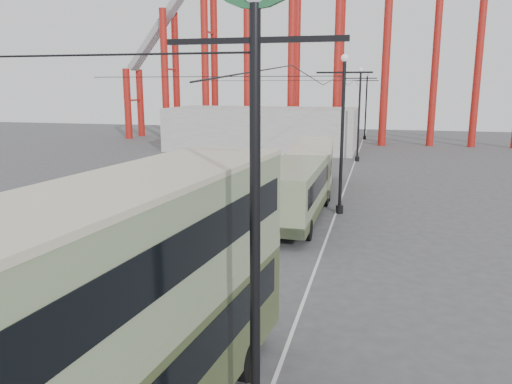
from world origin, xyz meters
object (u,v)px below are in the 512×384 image
(lamp_post_near, at_px, (255,67))
(double_decker_bus, at_px, (136,304))
(pedestrian, at_px, (203,248))
(single_decker_cream, at_px, (313,164))
(single_decker_green, at_px, (298,187))

(lamp_post_near, distance_m, double_decker_bus, 5.23)
(lamp_post_near, xyz_separation_m, double_decker_bus, (-2.45, -0.13, -4.62))
(lamp_post_near, height_order, pedestrian, lamp_post_near)
(lamp_post_near, xyz_separation_m, single_decker_cream, (-2.53, 27.51, -5.94))
(double_decker_bus, distance_m, single_decker_cream, 27.67)
(single_decker_green, height_order, pedestrian, single_decker_green)
(lamp_post_near, relative_size, pedestrian, 5.50)
(double_decker_bus, height_order, single_decker_green, double_decker_bus)
(single_decker_cream, relative_size, pedestrian, 5.67)
(double_decker_bus, relative_size, single_decker_green, 0.93)
(double_decker_bus, xyz_separation_m, single_decker_green, (0.19, 19.23, -1.35))
(double_decker_bus, xyz_separation_m, single_decker_cream, (-0.08, 27.64, -1.32))
(pedestrian, bearing_deg, lamp_post_near, 73.42)
(lamp_post_near, distance_m, pedestrian, 12.98)
(single_decker_green, bearing_deg, single_decker_cream, 92.22)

